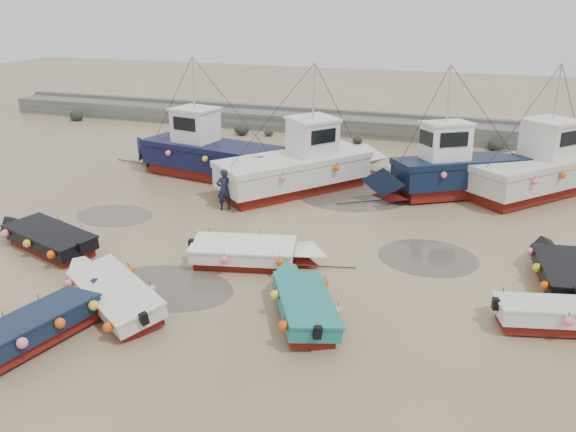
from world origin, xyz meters
name	(u,v)px	position (x,y,z in m)	size (l,w,h in m)	color
ground	(268,274)	(0.00, 0.00, 0.00)	(120.00, 120.00, 0.00)	tan
seawall	(379,128)	(0.05, 21.99, 0.63)	(60.00, 4.92, 1.50)	slate
puddle_a	(168,287)	(-2.87, -1.97, 0.00)	(4.59, 4.59, 0.01)	#514940
puddle_b	(428,257)	(5.22, 3.17, 0.00)	(3.73, 3.73, 0.01)	#514940
puddle_c	(114,215)	(-8.53, 3.14, 0.00)	(3.56, 3.56, 0.01)	#514940
puddle_d	(356,185)	(0.88, 10.75, 0.00)	(6.67, 6.67, 0.01)	#514940
dinghy_0	(113,289)	(-3.94, -3.50, 0.54)	(5.84, 4.21, 1.43)	maroon
dinghy_1	(46,320)	(-4.68, -5.67, 0.55)	(2.79, 5.87, 1.43)	maroon
dinghy_2	(301,300)	(1.90, -2.28, 0.56)	(3.25, 5.25, 1.43)	maroon
dinghy_3	(571,313)	(9.60, -0.54, 0.55)	(5.68, 2.29, 1.43)	maroon
dinghy_4	(45,235)	(-8.97, -0.66, 0.54)	(6.26, 3.12, 1.43)	maroon
dinghy_5	(253,251)	(-0.78, 0.54, 0.55)	(6.01, 2.64, 1.43)	maroon
dinghy_6	(561,267)	(9.65, 2.60, 0.56)	(2.19, 5.63, 1.43)	maroon
cabin_boat_0	(202,152)	(-7.46, 9.90, 1.32)	(10.87, 4.24, 6.22)	maroon
cabin_boat_1	(304,165)	(-1.50, 9.25, 1.31)	(7.98, 9.29, 6.22)	maroon
cabin_boat_2	(449,169)	(5.41, 10.53, 1.37)	(8.65, 5.86, 6.22)	maroon
cabin_boat_3	(542,168)	(9.70, 12.42, 1.33)	(8.11, 8.64, 6.22)	maroon
person	(225,209)	(-4.15, 5.43, 0.00)	(0.70, 0.46, 1.93)	#171B32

